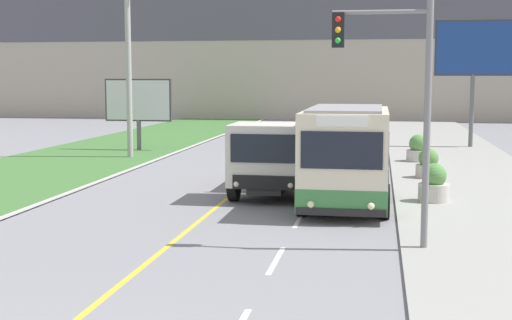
% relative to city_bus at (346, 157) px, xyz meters
% --- Properties ---
extents(apartment_block_background, '(80.00, 8.04, 20.89)m').
position_rel_city_bus_xyz_m(apartment_block_background, '(-3.96, 47.43, 8.87)').
color(apartment_block_background, '#A89E8E').
rests_on(apartment_block_background, ground_plane).
extents(city_bus, '(2.66, 5.62, 3.12)m').
position_rel_city_bus_xyz_m(city_bus, '(0.00, 0.00, 0.00)').
color(city_bus, beige).
rests_on(city_bus, ground_plane).
extents(dump_truck, '(2.55, 6.46, 2.52)m').
position_rel_city_bus_xyz_m(dump_truck, '(-2.53, 1.69, -0.32)').
color(dump_truck, black).
rests_on(dump_truck, ground_plane).
extents(utility_pole_far, '(1.80, 0.28, 9.73)m').
position_rel_city_bus_xyz_m(utility_pole_far, '(-11.25, 11.88, 3.34)').
color(utility_pole_far, '#9E9E99').
rests_on(utility_pole_far, ground_plane).
extents(traffic_light_mast, '(2.28, 0.32, 5.92)m').
position_rel_city_bus_xyz_m(traffic_light_mast, '(1.43, -5.19, 2.19)').
color(traffic_light_mast, slate).
rests_on(traffic_light_mast, ground_plane).
extents(billboard_large, '(4.24, 0.24, 7.15)m').
position_rel_city_bus_xyz_m(billboard_large, '(6.11, 19.61, 3.76)').
color(billboard_large, '#59595B').
rests_on(billboard_large, ground_plane).
extents(billboard_small, '(3.71, 0.24, 3.90)m').
position_rel_city_bus_xyz_m(billboard_small, '(-11.94, 15.21, 1.08)').
color(billboard_small, '#59595B').
rests_on(billboard_small, ground_plane).
extents(planter_round_near, '(0.98, 0.98, 1.23)m').
position_rel_city_bus_xyz_m(planter_round_near, '(2.75, 1.15, -0.95)').
color(planter_round_near, '#B7B2A8').
rests_on(planter_round_near, sidewalk_right).
extents(planter_round_second, '(0.97, 0.97, 1.16)m').
position_rel_city_bus_xyz_m(planter_round_second, '(2.93, 6.61, -0.98)').
color(planter_round_second, '#B7B2A8').
rests_on(planter_round_second, sidewalk_right).
extents(planter_round_third, '(1.10, 1.10, 1.26)m').
position_rel_city_bus_xyz_m(planter_round_third, '(2.83, 12.07, -0.94)').
color(planter_round_third, '#B7B2A8').
rests_on(planter_round_third, sidewalk_right).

